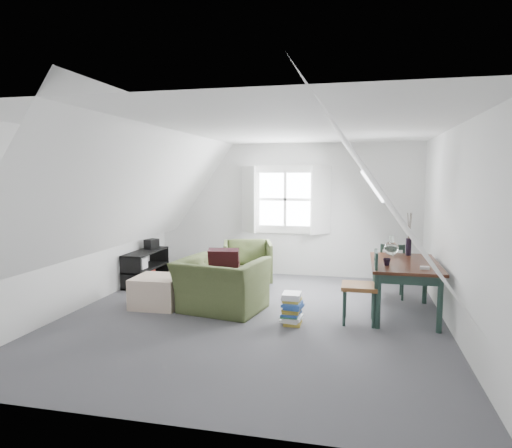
% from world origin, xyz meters
% --- Properties ---
extents(floor, '(5.50, 5.50, 0.00)m').
position_xyz_m(floor, '(0.00, 0.00, 0.00)').
color(floor, '#47464B').
rests_on(floor, ground).
extents(ceiling, '(5.50, 5.50, 0.00)m').
position_xyz_m(ceiling, '(0.00, 0.00, 2.50)').
color(ceiling, white).
rests_on(ceiling, wall_back).
extents(wall_back, '(5.00, 0.00, 5.00)m').
position_xyz_m(wall_back, '(0.00, 2.75, 1.25)').
color(wall_back, silver).
rests_on(wall_back, ground).
extents(wall_front, '(5.00, 0.00, 5.00)m').
position_xyz_m(wall_front, '(0.00, -2.75, 1.25)').
color(wall_front, silver).
rests_on(wall_front, ground).
extents(wall_left, '(0.00, 5.50, 5.50)m').
position_xyz_m(wall_left, '(-2.50, 0.00, 1.25)').
color(wall_left, silver).
rests_on(wall_left, ground).
extents(wall_right, '(0.00, 5.50, 5.50)m').
position_xyz_m(wall_right, '(2.50, 0.00, 1.25)').
color(wall_right, silver).
rests_on(wall_right, ground).
extents(slope_left, '(3.19, 5.50, 4.48)m').
position_xyz_m(slope_left, '(-1.55, 0.00, 1.78)').
color(slope_left, white).
rests_on(slope_left, wall_left).
extents(slope_right, '(3.19, 5.50, 4.48)m').
position_xyz_m(slope_right, '(1.55, 0.00, 1.78)').
color(slope_right, white).
rests_on(slope_right, wall_right).
extents(dormer_window, '(1.71, 0.35, 1.30)m').
position_xyz_m(dormer_window, '(0.00, 2.68, 1.45)').
color(dormer_window, white).
rests_on(dormer_window, wall_back).
extents(skylight, '(0.35, 0.75, 0.47)m').
position_xyz_m(skylight, '(1.55, 1.30, 1.75)').
color(skylight, white).
rests_on(skylight, slope_right).
extents(armchair_near, '(1.30, 1.19, 0.74)m').
position_xyz_m(armchair_near, '(-0.49, 0.17, 0.00)').
color(armchair_near, '#414D27').
rests_on(armchair_near, floor).
extents(armchair_far, '(1.02, 1.03, 0.77)m').
position_xyz_m(armchair_far, '(-0.51, 1.79, 0.00)').
color(armchair_far, '#414D27').
rests_on(armchair_far, floor).
extents(throw_pillow, '(0.46, 0.31, 0.45)m').
position_xyz_m(throw_pillow, '(-0.49, 0.32, 0.66)').
color(throw_pillow, '#330E15').
rests_on(throw_pillow, armchair_near).
extents(ottoman, '(0.68, 0.68, 0.44)m').
position_xyz_m(ottoman, '(-1.46, 0.19, 0.22)').
color(ottoman, '#C6AD99').
rests_on(ottoman, floor).
extents(dining_table, '(0.88, 1.47, 0.73)m').
position_xyz_m(dining_table, '(1.99, 0.57, 0.64)').
color(dining_table, black).
rests_on(dining_table, floor).
extents(demijohn, '(0.21, 0.21, 0.29)m').
position_xyz_m(demijohn, '(1.84, 1.02, 0.85)').
color(demijohn, silver).
rests_on(demijohn, dining_table).
extents(vase_twigs, '(0.08, 0.09, 0.63)m').
position_xyz_m(vase_twigs, '(2.09, 1.12, 0.87)').
color(vase_twigs, black).
rests_on(vase_twigs, dining_table).
extents(cup, '(0.11, 0.11, 0.09)m').
position_xyz_m(cup, '(1.74, 0.27, 0.73)').
color(cup, black).
rests_on(cup, dining_table).
extents(paper_box, '(0.11, 0.08, 0.04)m').
position_xyz_m(paper_box, '(2.19, 0.12, 0.75)').
color(paper_box, white).
rests_on(paper_box, dining_table).
extents(dining_chair_far, '(0.41, 0.41, 0.87)m').
position_xyz_m(dining_chair_far, '(1.88, 1.44, 0.45)').
color(dining_chair_far, brown).
rests_on(dining_chair_far, floor).
extents(dining_chair_near, '(0.45, 0.45, 0.95)m').
position_xyz_m(dining_chair_near, '(1.44, 0.09, 0.50)').
color(dining_chair_near, brown).
rests_on(dining_chair_near, floor).
extents(media_shelf, '(0.38, 1.13, 0.58)m').
position_xyz_m(media_shelf, '(-2.28, 1.43, 0.26)').
color(media_shelf, black).
rests_on(media_shelf, floor).
extents(electronics_box, '(0.23, 0.27, 0.19)m').
position_xyz_m(electronics_box, '(-2.28, 1.72, 0.66)').
color(electronics_box, black).
rests_on(electronics_box, media_shelf).
extents(magazine_stack, '(0.30, 0.36, 0.40)m').
position_xyz_m(magazine_stack, '(0.56, -0.16, 0.20)').
color(magazine_stack, '#B29933').
rests_on(magazine_stack, floor).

